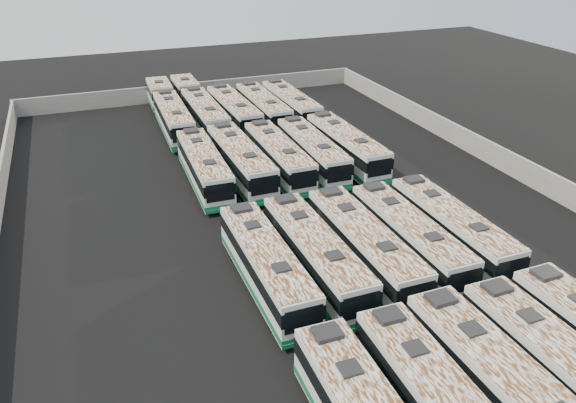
{
  "coord_description": "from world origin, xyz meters",
  "views": [
    {
      "loc": [
        -14.78,
        -37.14,
        21.81
      ],
      "look_at": [
        -0.51,
        0.09,
        1.6
      ],
      "focal_mm": 35.0,
      "sensor_mm": 36.0,
      "label": 1
    }
  ],
  "objects_px": {
    "bus_midfront_center": "(364,246)",
    "bus_midback_far_left": "(204,167)",
    "bus_front_right": "(565,375)",
    "bus_midback_far_right": "(346,146)",
    "bus_back_center": "(234,112)",
    "bus_midback_right": "(312,152)",
    "bus_front_center": "(507,393)",
    "bus_midback_left": "(240,161)",
    "bus_midfront_far_right": "(451,228)",
    "bus_midfront_left": "(315,255)",
    "bus_midfront_far_left": "(266,265)",
    "bus_midfront_right": "(409,237)",
    "bus_back_far_right": "(291,105)",
    "bus_back_right": "(263,108)",
    "bus_back_left": "(198,106)",
    "bus_midback_center": "(278,157)",
    "bus_back_far_left": "(169,110)"
  },
  "relations": [
    {
      "from": "bus_midback_far_left",
      "to": "bus_front_center",
      "type": "bearing_deg",
      "value": -76.09
    },
    {
      "from": "bus_front_right",
      "to": "bus_midback_far_right",
      "type": "xyz_separation_m",
      "value": [
        3.61,
        31.45,
        0.01
      ]
    },
    {
      "from": "bus_midback_right",
      "to": "bus_back_left",
      "type": "bearing_deg",
      "value": 112.31
    },
    {
      "from": "bus_midfront_center",
      "to": "bus_back_center",
      "type": "relative_size",
      "value": 1.0
    },
    {
      "from": "bus_back_far_left",
      "to": "bus_midback_right",
      "type": "bearing_deg",
      "value": -58.28
    },
    {
      "from": "bus_midfront_left",
      "to": "bus_midback_far_right",
      "type": "height_order",
      "value": "bus_midback_far_right"
    },
    {
      "from": "bus_midback_center",
      "to": "bus_back_left",
      "type": "relative_size",
      "value": 0.63
    },
    {
      "from": "bus_midfront_center",
      "to": "bus_midback_far_left",
      "type": "height_order",
      "value": "bus_midfront_center"
    },
    {
      "from": "bus_front_right",
      "to": "bus_back_center",
      "type": "height_order",
      "value": "bus_back_center"
    },
    {
      "from": "bus_midback_left",
      "to": "bus_midback_right",
      "type": "bearing_deg",
      "value": -2.24
    },
    {
      "from": "bus_front_right",
      "to": "bus_midfront_left",
      "type": "relative_size",
      "value": 1.0
    },
    {
      "from": "bus_midfront_far_right",
      "to": "bus_midback_right",
      "type": "height_order",
      "value": "bus_midback_right"
    },
    {
      "from": "bus_back_far_left",
      "to": "bus_midback_far_left",
      "type": "bearing_deg",
      "value": -88.81
    },
    {
      "from": "bus_midfront_far_left",
      "to": "bus_midfront_right",
      "type": "distance_m",
      "value": 10.52
    },
    {
      "from": "bus_midfront_left",
      "to": "bus_back_center",
      "type": "height_order",
      "value": "bus_back_center"
    },
    {
      "from": "bus_front_right",
      "to": "bus_midfront_far_left",
      "type": "bearing_deg",
      "value": 125.39
    },
    {
      "from": "bus_midback_center",
      "to": "bus_front_center",
      "type": "bearing_deg",
      "value": -90.2
    },
    {
      "from": "bus_midback_left",
      "to": "bus_back_left",
      "type": "bearing_deg",
      "value": 88.52
    },
    {
      "from": "bus_midfront_center",
      "to": "bus_back_right",
      "type": "xyz_separation_m",
      "value": [
        3.52,
        31.74,
        -0.02
      ]
    },
    {
      "from": "bus_front_center",
      "to": "bus_midfront_far_right",
      "type": "xyz_separation_m",
      "value": [
        7.08,
        14.23,
        -0.09
      ]
    },
    {
      "from": "bus_midback_far_right",
      "to": "bus_back_center",
      "type": "xyz_separation_m",
      "value": [
        -7.17,
        14.53,
        -0.0
      ]
    },
    {
      "from": "bus_midback_far_right",
      "to": "bus_midfront_center",
      "type": "bearing_deg",
      "value": -113.55
    },
    {
      "from": "bus_front_center",
      "to": "bus_midback_left",
      "type": "distance_m",
      "value": 31.81
    },
    {
      "from": "bus_midfront_far_left",
      "to": "bus_midfront_left",
      "type": "relative_size",
      "value": 0.98
    },
    {
      "from": "bus_midback_far_right",
      "to": "bus_back_center",
      "type": "height_order",
      "value": "same"
    },
    {
      "from": "bus_front_right",
      "to": "bus_midback_right",
      "type": "bearing_deg",
      "value": 89.46
    },
    {
      "from": "bus_front_center",
      "to": "bus_midfront_center",
      "type": "xyz_separation_m",
      "value": [
        -0.01,
        14.21,
        -0.03
      ]
    },
    {
      "from": "bus_midback_center",
      "to": "bus_midback_far_right",
      "type": "distance_m",
      "value": 7.03
    },
    {
      "from": "bus_midfront_far_left",
      "to": "bus_back_far_right",
      "type": "height_order",
      "value": "bus_back_far_right"
    },
    {
      "from": "bus_front_center",
      "to": "bus_midfront_left",
      "type": "bearing_deg",
      "value": 102.71
    },
    {
      "from": "bus_midfront_far_left",
      "to": "bus_back_center",
      "type": "height_order",
      "value": "bus_back_center"
    },
    {
      "from": "bus_front_center",
      "to": "bus_front_right",
      "type": "distance_m",
      "value": 3.5
    },
    {
      "from": "bus_back_right",
      "to": "bus_midfront_right",
      "type": "bearing_deg",
      "value": -90.07
    },
    {
      "from": "bus_front_right",
      "to": "bus_midback_far_right",
      "type": "distance_m",
      "value": 31.66
    },
    {
      "from": "bus_midfront_far_left",
      "to": "bus_midfront_left",
      "type": "distance_m",
      "value": 3.43
    },
    {
      "from": "bus_back_center",
      "to": "bus_midback_right",
      "type": "bearing_deg",
      "value": -77.48
    },
    {
      "from": "bus_back_far_left",
      "to": "bus_back_right",
      "type": "distance_m",
      "value": 10.97
    },
    {
      "from": "bus_midfront_far_right",
      "to": "bus_back_left",
      "type": "xyz_separation_m",
      "value": [
        -10.52,
        35.17,
        0.04
      ]
    },
    {
      "from": "bus_midback_far_left",
      "to": "bus_midback_right",
      "type": "height_order",
      "value": "bus_midback_far_left"
    },
    {
      "from": "bus_back_center",
      "to": "bus_midfront_center",
      "type": "bearing_deg",
      "value": -91.41
    },
    {
      "from": "bus_midback_far_left",
      "to": "bus_midfront_far_right",
      "type": "bearing_deg",
      "value": -49.48
    },
    {
      "from": "bus_front_center",
      "to": "bus_midback_left",
      "type": "xyz_separation_m",
      "value": [
        -3.56,
        31.61,
        -0.01
      ]
    },
    {
      "from": "bus_front_right",
      "to": "bus_midfront_left",
      "type": "distance_m",
      "value": 16.1
    },
    {
      "from": "bus_front_center",
      "to": "bus_midfront_far_right",
      "type": "distance_m",
      "value": 15.89
    },
    {
      "from": "bus_back_far_left",
      "to": "bus_midfront_center",
      "type": "bearing_deg",
      "value": -77.48
    },
    {
      "from": "bus_front_right",
      "to": "bus_back_left",
      "type": "relative_size",
      "value": 0.64
    },
    {
      "from": "bus_midfront_far_right",
      "to": "bus_midback_left",
      "type": "height_order",
      "value": "bus_midback_left"
    },
    {
      "from": "bus_midfront_far_left",
      "to": "bus_back_far_right",
      "type": "bearing_deg",
      "value": 65.84
    },
    {
      "from": "bus_midfront_right",
      "to": "bus_back_far_right",
      "type": "height_order",
      "value": "bus_back_far_right"
    },
    {
      "from": "bus_midfront_right",
      "to": "bus_midback_center",
      "type": "relative_size",
      "value": 0.99
    }
  ]
}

